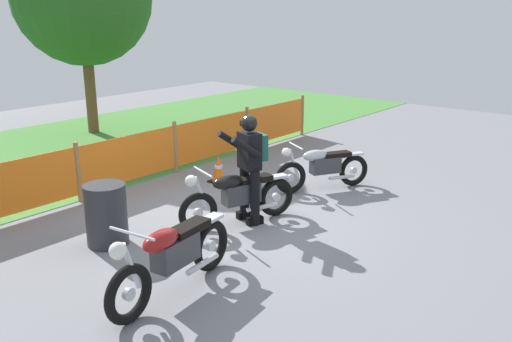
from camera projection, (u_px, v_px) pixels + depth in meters
ground at (233, 218)px, 8.77m from camera, size 24.00×24.00×0.02m
grass_verge at (40, 157)px, 12.30m from camera, size 24.00×6.52×0.01m
barrier_fence at (131, 158)px, 10.16m from camera, size 11.23×0.08×1.05m
motorcycle_lead at (238, 196)px, 8.37m from camera, size 1.91×0.87×0.94m
motorcycle_trailing at (322, 167)px, 9.98m from camera, size 1.68×1.03×0.89m
motorcycle_third at (172, 256)px, 6.28m from camera, size 2.10×0.62×1.00m
rider_lead at (250, 163)px, 8.34m from camera, size 0.77×0.67×1.69m
traffic_cone at (219, 169)px, 10.47m from camera, size 0.32×0.32×0.53m
spare_drum at (106, 215)px, 7.66m from camera, size 0.58×0.58×0.88m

